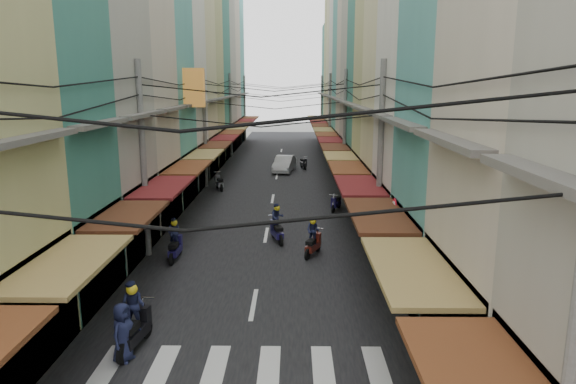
# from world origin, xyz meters

# --- Properties ---
(ground) EXTENTS (160.00, 160.00, 0.00)m
(ground) POSITION_xyz_m (0.00, 0.00, 0.00)
(ground) COLOR slate
(ground) RESTS_ON ground
(road) EXTENTS (10.00, 80.00, 0.02)m
(road) POSITION_xyz_m (0.00, 20.00, 0.01)
(road) COLOR black
(road) RESTS_ON ground
(sidewalk_left) EXTENTS (3.00, 80.00, 0.06)m
(sidewalk_left) POSITION_xyz_m (-6.50, 20.00, 0.03)
(sidewalk_left) COLOR gray
(sidewalk_left) RESTS_ON ground
(sidewalk_right) EXTENTS (3.00, 80.00, 0.06)m
(sidewalk_right) POSITION_xyz_m (6.50, 20.00, 0.03)
(sidewalk_right) COLOR gray
(sidewalk_right) RESTS_ON ground
(crosswalk) EXTENTS (7.55, 2.40, 0.01)m
(crosswalk) POSITION_xyz_m (-0.00, -6.00, 0.03)
(crosswalk) COLOR silver
(crosswalk) RESTS_ON ground
(building_row_left) EXTENTS (7.80, 67.67, 23.70)m
(building_row_left) POSITION_xyz_m (-7.92, 16.56, 9.78)
(building_row_left) COLOR silver
(building_row_left) RESTS_ON ground
(building_row_right) EXTENTS (7.80, 68.98, 22.59)m
(building_row_right) POSITION_xyz_m (7.92, 16.45, 9.41)
(building_row_right) COLOR #387B6D
(building_row_right) RESTS_ON ground
(utility_poles) EXTENTS (10.20, 66.13, 8.20)m
(utility_poles) POSITION_xyz_m (0.00, 15.01, 6.59)
(utility_poles) COLOR gray
(utility_poles) RESTS_ON ground
(white_car) EXTENTS (4.95, 2.53, 1.67)m
(white_car) POSITION_xyz_m (0.55, 24.24, 0.00)
(white_car) COLOR #B9B9BE
(white_car) RESTS_ON ground
(bicycle) EXTENTS (1.67, 0.63, 1.15)m
(bicycle) POSITION_xyz_m (7.23, -1.46, 0.00)
(bicycle) COLOR black
(bicycle) RESTS_ON ground
(moving_scooters) EXTENTS (7.94, 32.69, 1.99)m
(moving_scooters) POSITION_xyz_m (-0.84, 5.21, 0.54)
(moving_scooters) COLOR black
(moving_scooters) RESTS_ON ground
(parked_scooters) EXTENTS (12.61, 12.79, 0.99)m
(parked_scooters) POSITION_xyz_m (4.98, -3.68, 0.46)
(parked_scooters) COLOR black
(parked_scooters) RESTS_ON ground
(pedestrians) EXTENTS (12.10, 23.84, 2.16)m
(pedestrians) POSITION_xyz_m (-4.47, 3.39, 1.04)
(pedestrians) COLOR #261E28
(pedestrians) RESTS_ON ground
(market_umbrella) EXTENTS (2.56, 2.56, 2.70)m
(market_umbrella) POSITION_xyz_m (6.86, -4.76, 2.38)
(market_umbrella) COLOR #B2B2B7
(market_umbrella) RESTS_ON ground
(traffic_sign) EXTENTS (0.10, 0.71, 3.25)m
(traffic_sign) POSITION_xyz_m (4.93, -0.18, 2.41)
(traffic_sign) COLOR gray
(traffic_sign) RESTS_ON ground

